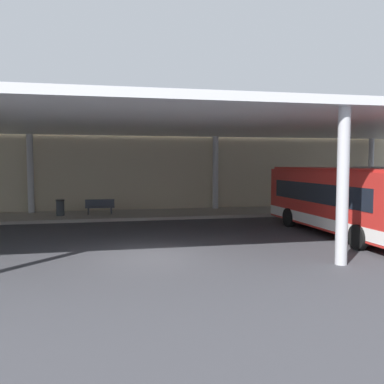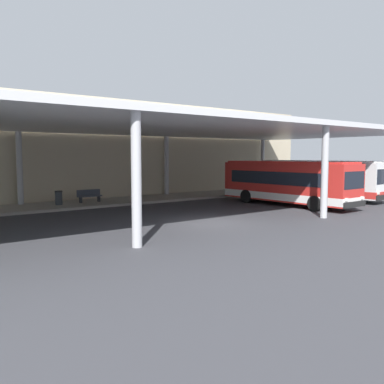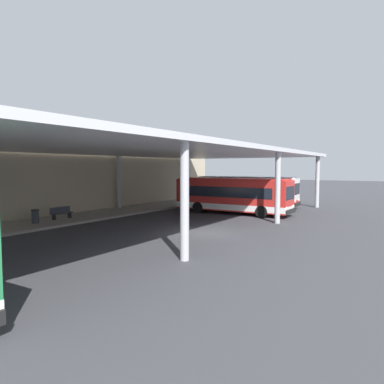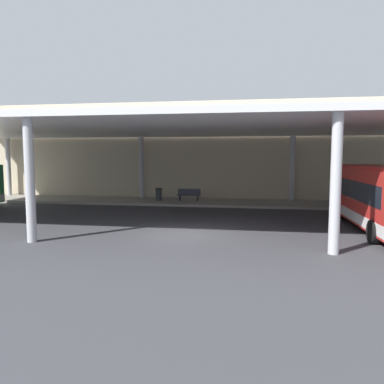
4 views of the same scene
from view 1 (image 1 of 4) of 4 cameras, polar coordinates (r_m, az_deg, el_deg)
name	(u,v)px [view 1 (image 1 of 4)]	position (r m, az deg, el deg)	size (l,w,h in m)	color
ground_plane	(150,257)	(15.48, -5.80, -8.76)	(200.00, 200.00, 0.00)	#3D3D42
platform_kerb	(129,215)	(27.01, -8.55, -3.10)	(42.00, 4.50, 0.18)	gray
station_building_facade	(126,153)	(30.06, -9.02, 5.29)	(48.00, 1.60, 8.22)	#C1B293
canopy_shelter	(136,123)	(20.66, -7.61, 9.25)	(40.00, 17.00, 5.55)	silver
bus_second_bay	(340,200)	(20.93, 19.55, -1.04)	(2.82, 10.56, 3.17)	red
bench_waiting	(100,206)	(26.96, -12.44, -1.94)	(1.80, 0.45, 0.92)	#383D47
trash_bin	(60,208)	(26.81, -17.50, -2.03)	(0.52, 0.52, 0.98)	#33383D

